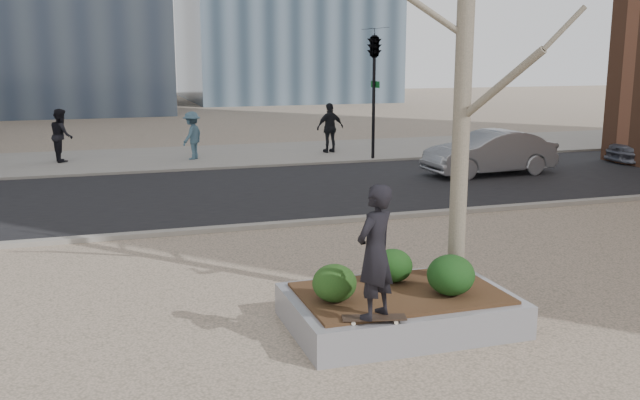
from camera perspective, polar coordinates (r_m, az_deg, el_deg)
name	(u,v)px	position (r m, az deg, el deg)	size (l,w,h in m)	color
ground	(330,334)	(9.64, 0.82, -10.69)	(120.00, 120.00, 0.00)	tan
street	(209,194)	(19.02, -8.84, 0.47)	(60.00, 8.00, 0.02)	black
far_sidewalk	(178,158)	(25.86, -11.31, 3.35)	(60.00, 6.00, 0.02)	gray
planter	(400,310)	(9.90, 6.38, -8.75)	(3.00, 2.00, 0.45)	gray
planter_mulch	(400,293)	(9.82, 6.42, -7.41)	(2.70, 1.70, 0.04)	#382314
sycamore_tree	(465,44)	(10.00, 11.49, 12.15)	(2.80, 2.80, 6.60)	gray
shrub_left	(334,283)	(9.32, 1.16, -6.66)	(0.58, 0.58, 0.49)	#123913
shrub_middle	(393,265)	(10.16, 5.87, -5.23)	(0.55, 0.55, 0.47)	#193912
shrub_right	(451,275)	(9.72, 10.42, -5.92)	(0.64, 0.64, 0.54)	#113713
skateboard	(374,320)	(8.81, 4.35, -9.53)	(0.78, 0.20, 0.07)	black
skateboarder	(375,252)	(8.54, 4.44, -4.15)	(0.60, 0.39, 1.64)	black
car_silver	(489,153)	(22.32, 13.40, 3.71)	(1.41, 4.05, 1.34)	gray
pedestrian_a	(61,135)	(25.80, -19.98, 4.89)	(0.87, 0.68, 1.80)	black
pedestrian_b	(192,135)	(25.21, -10.20, 5.10)	(1.07, 0.62, 1.66)	#416175
pedestrian_c	(330,128)	(26.52, 0.82, 5.80)	(1.07, 0.45, 1.83)	black
traffic_light_far	(374,95)	(24.91, 4.32, 8.41)	(0.60, 2.48, 4.50)	black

